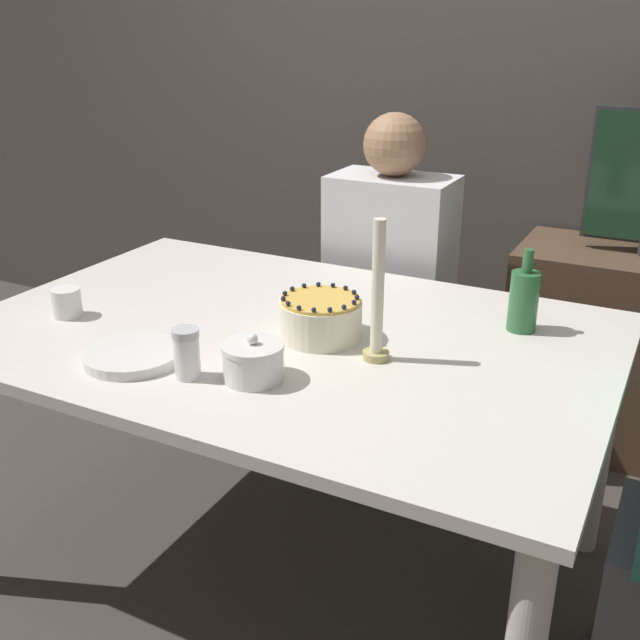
{
  "coord_description": "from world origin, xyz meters",
  "views": [
    {
      "loc": [
        0.88,
        -1.5,
        1.47
      ],
      "look_at": [
        0.1,
        -0.0,
        0.78
      ],
      "focal_mm": 42.0,
      "sensor_mm": 36.0,
      "label": 1
    }
  ],
  "objects": [
    {
      "name": "side_cabinet",
      "position": [
        0.77,
        1.14,
        0.36
      ],
      "size": [
        0.86,
        0.43,
        0.72
      ],
      "color": "#4C3828",
      "rests_on": "ground_plane"
    },
    {
      "name": "candle",
      "position": [
        0.27,
        -0.05,
        0.87
      ],
      "size": [
        0.06,
        0.06,
        0.33
      ],
      "color": "tan",
      "rests_on": "dining_table"
    },
    {
      "name": "wall_behind",
      "position": [
        0.0,
        1.4,
        1.3
      ],
      "size": [
        8.0,
        0.05,
        2.6
      ],
      "color": "#4C4742",
      "rests_on": "ground_plane"
    },
    {
      "name": "bottle",
      "position": [
        0.53,
        0.28,
        0.81
      ],
      "size": [
        0.07,
        0.07,
        0.21
      ],
      "color": "#2D6638",
      "rests_on": "dining_table"
    },
    {
      "name": "cake",
      "position": [
        0.1,
        -0.0,
        0.78
      ],
      "size": [
        0.2,
        0.2,
        0.11
      ],
      "color": "#EFE5CC",
      "rests_on": "dining_table"
    },
    {
      "name": "person_man_blue_shirt",
      "position": [
        -0.01,
        0.73,
        0.52
      ],
      "size": [
        0.4,
        0.34,
        1.19
      ],
      "rotation": [
        0.0,
        0.0,
        3.14
      ],
      "color": "#2D2D38",
      "rests_on": "ground_plane"
    },
    {
      "name": "sugar_shaker",
      "position": [
        -0.06,
        -0.33,
        0.79
      ],
      "size": [
        0.06,
        0.06,
        0.11
      ],
      "color": "white",
      "rests_on": "dining_table"
    },
    {
      "name": "cup",
      "position": [
        -0.55,
        -0.18,
        0.77
      ],
      "size": [
        0.08,
        0.08,
        0.08
      ],
      "color": "white",
      "rests_on": "dining_table"
    },
    {
      "name": "dining_table",
      "position": [
        0.0,
        0.0,
        0.64
      ],
      "size": [
        1.6,
        1.07,
        0.73
      ],
      "color": "beige",
      "rests_on": "ground_plane"
    },
    {
      "name": "plate_stack",
      "position": [
        -0.22,
        -0.32,
        0.75
      ],
      "size": [
        0.23,
        0.23,
        0.02
      ],
      "color": "silver",
      "rests_on": "dining_table"
    },
    {
      "name": "ground_plane",
      "position": [
        0.0,
        0.0,
        0.0
      ],
      "size": [
        12.0,
        12.0,
        0.0
      ],
      "primitive_type": "plane",
      "color": "#3D3833"
    },
    {
      "name": "sugar_bowl",
      "position": [
        0.08,
        -0.27,
        0.78
      ],
      "size": [
        0.14,
        0.14,
        0.11
      ],
      "color": "silver",
      "rests_on": "dining_table"
    }
  ]
}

